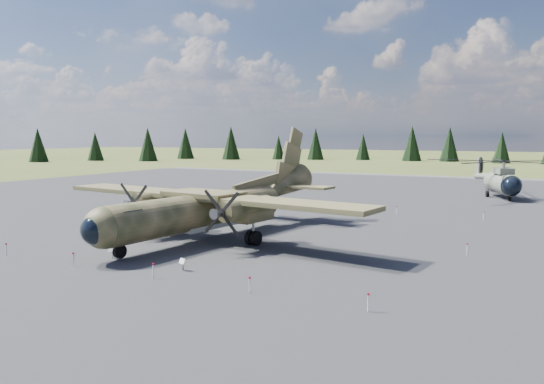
% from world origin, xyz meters
% --- Properties ---
extents(ground, '(500.00, 500.00, 0.00)m').
position_xyz_m(ground, '(0.00, 0.00, 0.00)').
color(ground, brown).
rests_on(ground, ground).
extents(apron, '(120.00, 120.00, 0.04)m').
position_xyz_m(apron, '(0.00, 10.00, 0.00)').
color(apron, '#5A5A5F').
rests_on(apron, ground).
extents(transport_plane, '(27.53, 24.85, 9.06)m').
position_xyz_m(transport_plane, '(-1.60, -2.18, 2.60)').
color(transport_plane, '#333A1F').
rests_on(transport_plane, ground).
extents(helicopter_near, '(24.13, 24.17, 4.77)m').
position_xyz_m(helicopter_near, '(16.21, 35.78, 3.38)').
color(helicopter_near, slate).
rests_on(helicopter_near, ground).
extents(info_placard_left, '(0.53, 0.33, 0.78)m').
position_xyz_m(info_placard_left, '(-3.47, -10.87, 0.52)').
color(info_placard_left, gray).
rests_on(info_placard_left, ground).
extents(info_placard_right, '(0.49, 0.33, 0.72)m').
position_xyz_m(info_placard_right, '(2.38, -11.39, 0.48)').
color(info_placard_right, gray).
rests_on(info_placard_right, ground).
extents(barrier_fence, '(33.12, 29.62, 0.85)m').
position_xyz_m(barrier_fence, '(-0.46, -0.08, 0.51)').
color(barrier_fence, white).
rests_on(barrier_fence, ground).
extents(treeline, '(280.89, 279.84, 10.94)m').
position_xyz_m(treeline, '(-5.83, -0.23, 4.77)').
color(treeline, black).
rests_on(treeline, ground).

